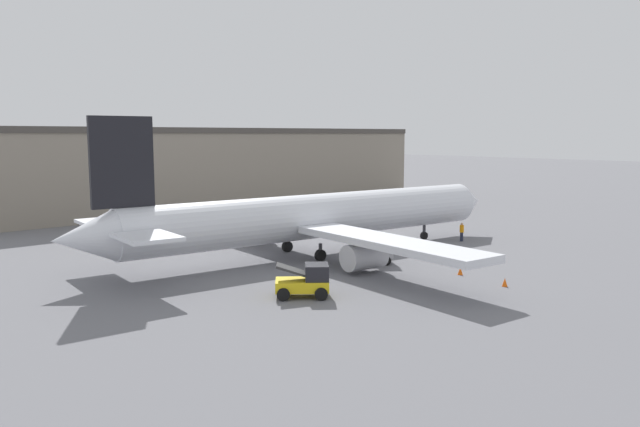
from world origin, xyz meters
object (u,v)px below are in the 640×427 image
(safety_cone_near, at_px, (505,282))
(safety_cone_far, at_px, (460,271))
(ground_crew_worker, at_px, (462,231))
(belt_loader_truck, at_px, (306,281))
(baggage_tug, at_px, (373,251))
(airplane, at_px, (310,217))

(safety_cone_near, xyz_separation_m, safety_cone_far, (0.69, 3.89, 0.00))
(ground_crew_worker, bearing_deg, belt_loader_truck, -105.65)
(ground_crew_worker, xyz_separation_m, belt_loader_truck, (-23.33, -5.21, 0.06))
(baggage_tug, bearing_deg, airplane, 145.25)
(baggage_tug, xyz_separation_m, belt_loader_truck, (-10.16, -3.94, 0.03))
(belt_loader_truck, bearing_deg, ground_crew_worker, 52.41)
(ground_crew_worker, height_order, safety_cone_far, ground_crew_worker)
(airplane, distance_m, belt_loader_truck, 13.02)
(belt_loader_truck, bearing_deg, airplane, 87.28)
(belt_loader_truck, xyz_separation_m, safety_cone_far, (11.77, -2.77, -0.70))
(airplane, height_order, baggage_tug, airplane)
(airplane, relative_size, safety_cone_near, 73.13)
(safety_cone_far, bearing_deg, airplane, 104.15)
(airplane, height_order, safety_cone_near, airplane)
(ground_crew_worker, relative_size, safety_cone_near, 3.12)
(ground_crew_worker, xyz_separation_m, safety_cone_near, (-12.25, -11.87, -0.64))
(airplane, distance_m, baggage_tug, 6.11)
(belt_loader_truck, height_order, safety_cone_far, belt_loader_truck)
(baggage_tug, height_order, safety_cone_far, baggage_tug)
(airplane, relative_size, belt_loader_truck, 11.04)
(airplane, bearing_deg, baggage_tug, -69.24)
(ground_crew_worker, bearing_deg, safety_cone_far, -83.60)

